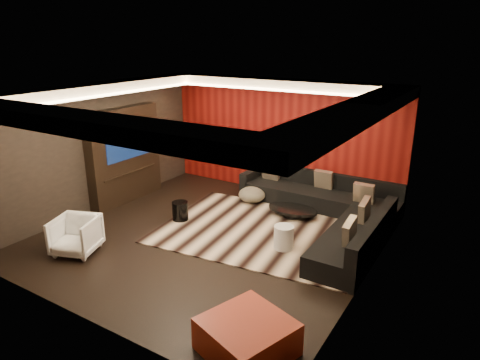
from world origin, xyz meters
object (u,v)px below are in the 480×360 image
Objects in this scene: coffee_table at (293,212)px; orange_ottoman at (247,337)px; drum_stool at (180,211)px; white_side_table at (284,238)px; sectional_sofa at (330,211)px; armchair at (76,235)px.

orange_ottoman is at bearing -72.44° from coffee_table.
drum_stool is 2.43m from white_side_table.
sectional_sofa is at bearing 78.90° from white_side_table.
coffee_table is at bearing 107.56° from orange_ottoman.
drum_stool is 0.87× the size of white_side_table.
coffee_table is 4.29m from orange_ottoman.
orange_ottoman is 0.27× the size of sectional_sofa.
white_side_table is 0.61× the size of armchair.
orange_ottoman is at bearing -39.58° from drum_stool.
sectional_sofa reaches higher than white_side_table.
armchair is (-2.62, -3.50, 0.23)m from coffee_table.
white_side_table is (2.43, -0.01, 0.01)m from drum_stool.
sectional_sofa is (2.74, 1.56, 0.04)m from drum_stool.
armchair is at bearing -133.06° from sectional_sofa.
sectional_sofa reaches higher than coffee_table.
coffee_table is 2.76× the size of drum_stool.
orange_ottoman is (0.81, -2.67, -0.01)m from white_side_table.
sectional_sofa reaches higher than drum_stool.
coffee_table is 0.30× the size of sectional_sofa.
sectional_sofa is at bearing 29.77° from drum_stool.
orange_ottoman is 4.27m from sectional_sofa.
drum_stool is 3.15m from sectional_sofa.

